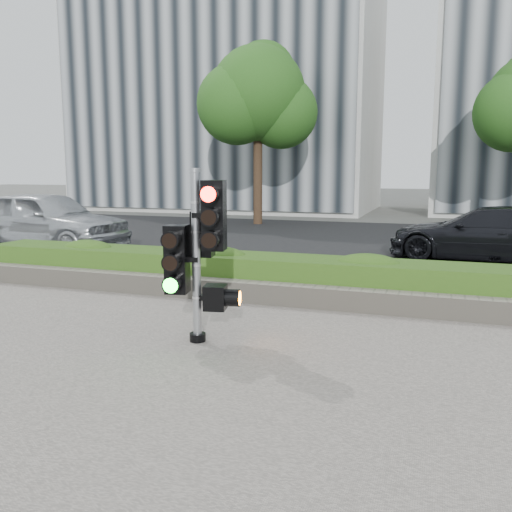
# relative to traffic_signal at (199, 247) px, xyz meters

# --- Properties ---
(ground) EXTENTS (120.00, 120.00, 0.00)m
(ground) POSITION_rel_traffic_signal_xyz_m (0.26, 0.27, -1.25)
(ground) COLOR #51514C
(ground) RESTS_ON ground
(sidewalk) EXTENTS (16.00, 11.00, 0.03)m
(sidewalk) POSITION_rel_traffic_signal_xyz_m (0.26, -2.23, -1.23)
(sidewalk) COLOR #9E9389
(sidewalk) RESTS_ON ground
(road) EXTENTS (60.00, 13.00, 0.02)m
(road) POSITION_rel_traffic_signal_xyz_m (0.26, 10.27, -1.24)
(road) COLOR black
(road) RESTS_ON ground
(curb) EXTENTS (60.00, 0.25, 0.12)m
(curb) POSITION_rel_traffic_signal_xyz_m (0.26, 3.42, -1.19)
(curb) COLOR gray
(curb) RESTS_ON ground
(stone_wall) EXTENTS (12.00, 0.32, 0.34)m
(stone_wall) POSITION_rel_traffic_signal_xyz_m (0.26, 2.17, -1.05)
(stone_wall) COLOR gray
(stone_wall) RESTS_ON sidewalk
(hedge) EXTENTS (12.00, 1.00, 0.68)m
(hedge) POSITION_rel_traffic_signal_xyz_m (0.26, 2.82, -0.88)
(hedge) COLOR #5F922C
(hedge) RESTS_ON sidewalk
(building_left) EXTENTS (16.00, 9.00, 15.00)m
(building_left) POSITION_rel_traffic_signal_xyz_m (-8.74, 23.27, 6.25)
(building_left) COLOR #B7B7B2
(building_left) RESTS_ON ground
(tree_left) EXTENTS (4.61, 4.03, 7.34)m
(tree_left) POSITION_rel_traffic_signal_xyz_m (-4.26, 14.82, 3.80)
(tree_left) COLOR black
(tree_left) RESTS_ON ground
(traffic_signal) EXTENTS (0.80, 0.64, 2.21)m
(traffic_signal) POSITION_rel_traffic_signal_xyz_m (0.00, 0.00, 0.00)
(traffic_signal) COLOR black
(traffic_signal) RESTS_ON sidewalk
(car_silver) EXTENTS (4.94, 2.30, 1.64)m
(car_silver) POSITION_rel_traffic_signal_xyz_m (-7.51, 6.14, -0.41)
(car_silver) COLOR silver
(car_silver) RESTS_ON road
(car_dark) EXTENTS (4.83, 2.62, 1.33)m
(car_dark) POSITION_rel_traffic_signal_xyz_m (3.93, 7.97, -0.57)
(car_dark) COLOR black
(car_dark) RESTS_ON road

